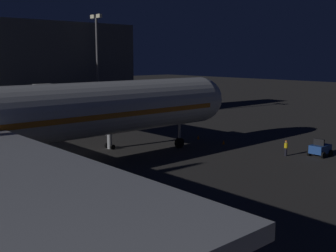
% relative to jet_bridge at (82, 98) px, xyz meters
% --- Properties ---
extents(ground_plane, '(320.00, 320.00, 0.00)m').
position_rel_jet_bridge_xyz_m(ground_plane, '(-11.16, 12.90, -5.57)').
color(ground_plane, '#383533').
extents(jet_bridge, '(20.62, 3.40, 7.11)m').
position_rel_jet_bridge_xyz_m(jet_bridge, '(0.00, 0.00, 0.00)').
color(jet_bridge, '#9E9E99').
rests_on(jet_bridge, ground_plane).
extents(apron_floodlight_mast, '(2.90, 0.50, 17.71)m').
position_rel_jet_bridge_xyz_m(apron_floodlight_mast, '(14.34, -11.44, 4.72)').
color(apron_floodlight_mast, '#59595E').
rests_on(apron_floodlight_mast, ground_plane).
extents(baggage_tug_lead, '(1.86, 2.35, 1.95)m').
position_rel_jet_bridge_xyz_m(baggage_tug_lead, '(-24.53, -15.18, -4.79)').
color(baggage_tug_lead, '#234C9E').
rests_on(baggage_tug_lead, ground_plane).
extents(ground_crew_near_nose_gear, '(0.40, 0.40, 1.75)m').
position_rel_jet_bridge_xyz_m(ground_crew_near_nose_gear, '(-22.02, -12.39, -4.61)').
color(ground_crew_near_nose_gear, black).
rests_on(ground_crew_near_nose_gear, ground_plane).
extents(traffic_cone_nose_port, '(0.36, 0.36, 0.55)m').
position_rel_jet_bridge_xyz_m(traffic_cone_nose_port, '(-13.36, -12.05, -5.30)').
color(traffic_cone_nose_port, orange).
rests_on(traffic_cone_nose_port, ground_plane).
extents(traffic_cone_nose_starboard, '(0.36, 0.36, 0.55)m').
position_rel_jet_bridge_xyz_m(traffic_cone_nose_starboard, '(-8.96, -12.05, -5.30)').
color(traffic_cone_nose_starboard, orange).
rests_on(traffic_cone_nose_starboard, ground_plane).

